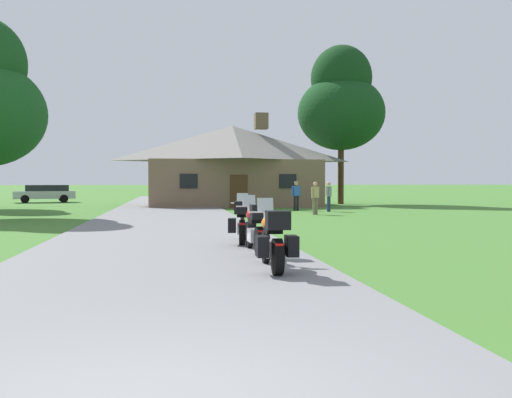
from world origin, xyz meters
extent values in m
plane|color=#42752D|center=(0.00, 20.00, 0.00)|extent=(500.00, 500.00, 0.00)
cube|color=slate|center=(0.00, 18.00, 0.03)|extent=(6.40, 80.00, 0.06)
cylinder|color=black|center=(2.04, 7.03, 0.38)|extent=(0.13, 0.64, 0.64)
cylinder|color=black|center=(2.00, 5.59, 0.38)|extent=(0.17, 0.64, 0.64)
cube|color=silver|center=(2.02, 6.29, 0.44)|extent=(0.27, 0.57, 0.30)
ellipsoid|color=orange|center=(2.02, 6.55, 0.89)|extent=(0.31, 0.53, 0.26)
cube|color=black|center=(2.01, 6.09, 0.80)|extent=(0.29, 0.53, 0.10)
cylinder|color=silver|center=(2.03, 6.99, 1.08)|extent=(0.66, 0.05, 0.03)
cylinder|color=silver|center=(2.04, 7.03, 0.74)|extent=(0.07, 0.24, 0.73)
cube|color=#B2BCC6|center=(2.04, 7.09, 1.22)|extent=(0.32, 0.12, 0.27)
sphere|color=silver|center=(2.03, 6.99, 0.94)|extent=(0.11, 0.11, 0.11)
cube|color=black|center=(2.00, 5.54, 1.02)|extent=(0.41, 0.37, 0.32)
cube|color=red|center=(1.99, 5.37, 0.60)|extent=(0.14, 0.03, 0.06)
cylinder|color=silver|center=(2.15, 5.90, 0.28)|extent=(0.08, 0.55, 0.07)
cube|color=black|center=(1.74, 5.64, 0.56)|extent=(0.21, 0.41, 0.36)
cube|color=black|center=(2.26, 5.63, 0.56)|extent=(0.21, 0.41, 0.36)
cylinder|color=black|center=(2.06, 9.57, 0.38)|extent=(0.12, 0.64, 0.64)
cylinder|color=black|center=(2.09, 8.13, 0.38)|extent=(0.17, 0.64, 0.64)
cube|color=silver|center=(2.07, 8.83, 0.44)|extent=(0.27, 0.57, 0.30)
ellipsoid|color=maroon|center=(2.07, 9.09, 0.89)|extent=(0.31, 0.53, 0.26)
cube|color=black|center=(2.08, 8.63, 0.80)|extent=(0.29, 0.53, 0.10)
cylinder|color=silver|center=(2.06, 9.53, 1.08)|extent=(0.66, 0.05, 0.03)
cylinder|color=silver|center=(2.06, 9.57, 0.74)|extent=(0.06, 0.24, 0.73)
cube|color=#B2BCC6|center=(2.06, 9.63, 1.22)|extent=(0.32, 0.12, 0.27)
sphere|color=silver|center=(2.06, 9.53, 0.94)|extent=(0.11, 0.11, 0.11)
cube|color=black|center=(2.09, 8.08, 1.02)|extent=(0.41, 0.37, 0.32)
cube|color=red|center=(2.09, 7.91, 0.60)|extent=(0.14, 0.03, 0.06)
cylinder|color=silver|center=(2.22, 8.45, 0.28)|extent=(0.08, 0.55, 0.07)
cylinder|color=black|center=(2.16, 11.64, 0.38)|extent=(0.19, 0.65, 0.64)
cylinder|color=black|center=(1.97, 10.22, 0.38)|extent=(0.24, 0.65, 0.64)
cube|color=silver|center=(2.06, 10.91, 0.44)|extent=(0.33, 0.59, 0.30)
ellipsoid|color=gold|center=(2.09, 11.17, 0.89)|extent=(0.37, 0.55, 0.26)
cube|color=black|center=(2.03, 10.71, 0.80)|extent=(0.35, 0.55, 0.10)
cylinder|color=silver|center=(2.15, 11.60, 1.08)|extent=(0.66, 0.12, 0.03)
cylinder|color=silver|center=(2.16, 11.64, 0.74)|extent=(0.09, 0.24, 0.73)
cube|color=#B2BCC6|center=(2.17, 11.70, 1.22)|extent=(0.33, 0.15, 0.27)
sphere|color=silver|center=(2.15, 11.60, 0.94)|extent=(0.11, 0.11, 0.11)
cube|color=black|center=(1.96, 10.17, 1.02)|extent=(0.44, 0.41, 0.32)
cube|color=red|center=(1.94, 10.00, 0.60)|extent=(0.14, 0.05, 0.06)
cylinder|color=silver|center=(2.15, 10.51, 0.28)|extent=(0.14, 0.55, 0.07)
cube|color=black|center=(1.72, 10.30, 0.56)|extent=(0.25, 0.42, 0.36)
cube|color=black|center=(2.23, 10.23, 0.56)|extent=(0.25, 0.42, 0.36)
cube|color=brown|center=(4.37, 34.60, 1.55)|extent=(11.20, 7.44, 3.10)
pyramid|color=gray|center=(4.37, 34.60, 4.32)|extent=(11.87, 7.89, 2.45)
cube|color=brown|center=(6.39, 34.60, 5.89)|extent=(0.90, 0.90, 1.10)
cube|color=#472D19|center=(4.37, 30.85, 1.05)|extent=(1.10, 0.08, 2.10)
cube|color=black|center=(1.24, 30.85, 1.70)|extent=(1.10, 0.06, 0.90)
cube|color=black|center=(7.51, 30.85, 1.70)|extent=(1.10, 0.06, 0.90)
cylinder|color=black|center=(7.21, 27.48, 0.43)|extent=(0.14, 0.14, 0.86)
cylinder|color=black|center=(7.39, 27.51, 0.43)|extent=(0.14, 0.14, 0.86)
cube|color=#2D56AD|center=(7.30, 27.50, 1.14)|extent=(0.39, 0.27, 0.56)
cylinder|color=#2D56AD|center=(7.07, 27.46, 1.12)|extent=(0.09, 0.09, 0.58)
cylinder|color=#2D56AD|center=(7.52, 27.53, 1.12)|extent=(0.09, 0.09, 0.58)
sphere|color=tan|center=(7.30, 27.50, 1.56)|extent=(0.21, 0.21, 0.21)
cylinder|color=#B2AD99|center=(7.30, 27.50, 1.66)|extent=(0.22, 0.22, 0.05)
cylinder|color=navy|center=(8.90, 26.22, 0.43)|extent=(0.14, 0.14, 0.86)
cylinder|color=navy|center=(8.80, 26.07, 0.43)|extent=(0.14, 0.14, 0.86)
cube|color=gray|center=(8.85, 26.15, 1.14)|extent=(0.38, 0.42, 0.56)
cylinder|color=gray|center=(8.98, 26.34, 1.12)|extent=(0.09, 0.09, 0.58)
cylinder|color=gray|center=(8.72, 25.95, 1.12)|extent=(0.09, 0.09, 0.58)
sphere|color=tan|center=(8.85, 26.15, 1.56)|extent=(0.21, 0.21, 0.21)
cylinder|color=#75664C|center=(7.45, 23.57, 0.43)|extent=(0.14, 0.14, 0.86)
cylinder|color=#75664C|center=(7.31, 23.46, 0.43)|extent=(0.14, 0.14, 0.86)
cube|color=tan|center=(7.38, 23.51, 1.14)|extent=(0.42, 0.39, 0.56)
cylinder|color=tan|center=(7.57, 23.65, 1.12)|extent=(0.09, 0.09, 0.58)
cylinder|color=tan|center=(7.19, 23.38, 1.12)|extent=(0.09, 0.09, 0.58)
sphere|color=tan|center=(7.38, 23.51, 1.56)|extent=(0.21, 0.21, 0.21)
cylinder|color=#422D19|center=(12.65, 36.12, 2.49)|extent=(0.44, 0.44, 4.97)
ellipsoid|color=#143D19|center=(12.65, 36.12, 6.75)|extent=(6.44, 6.44, 5.48)
ellipsoid|color=#123716|center=(12.65, 36.12, 9.32)|extent=(4.51, 4.51, 4.83)
cube|color=#ADAFB7|center=(-9.85, 42.39, 0.62)|extent=(4.91, 2.92, 0.60)
cube|color=black|center=(-9.65, 42.44, 1.16)|extent=(3.52, 2.36, 0.48)
cylinder|color=black|center=(-11.02, 41.22, 0.32)|extent=(0.67, 0.37, 0.64)
cylinder|color=black|center=(-11.44, 42.86, 0.32)|extent=(0.67, 0.37, 0.64)
cylinder|color=black|center=(-8.26, 41.93, 0.32)|extent=(0.67, 0.37, 0.64)
cylinder|color=black|center=(-8.67, 43.57, 0.32)|extent=(0.67, 0.37, 0.64)
camera|label=1|loc=(0.19, -3.84, 1.69)|focal=39.03mm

